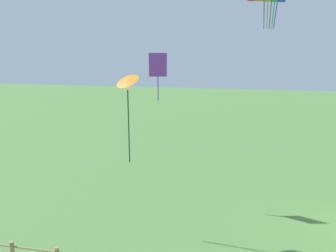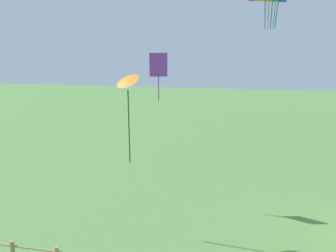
{
  "view_description": "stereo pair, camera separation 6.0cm",
  "coord_description": "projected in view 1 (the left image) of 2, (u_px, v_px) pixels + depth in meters",
  "views": [
    {
      "loc": [
        2.12,
        -3.48,
        7.59
      ],
      "look_at": [
        0.0,
        7.18,
        5.0
      ],
      "focal_mm": 35.0,
      "sensor_mm": 36.0,
      "label": 1
    },
    {
      "loc": [
        2.18,
        -3.47,
        7.59
      ],
      "look_at": [
        0.0,
        7.18,
        5.0
      ],
      "focal_mm": 35.0,
      "sensor_mm": 36.0,
      "label": 2
    }
  ],
  "objects": [
    {
      "name": "kite_orange_delta",
      "position": [
        128.0,
        86.0,
        12.62
      ],
      "size": [
        1.2,
        1.16,
        3.57
      ],
      "color": "orange"
    },
    {
      "name": "kite_purple_streamer",
      "position": [
        158.0,
        68.0,
        15.24
      ],
      "size": [
        0.9,
        0.57,
        2.22
      ],
      "color": "purple"
    }
  ]
}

